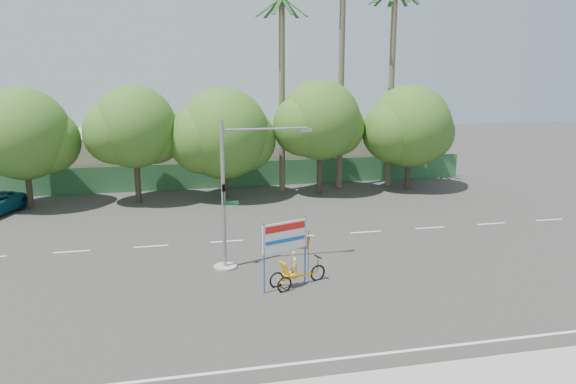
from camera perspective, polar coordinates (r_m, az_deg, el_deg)
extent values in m
plane|color=#33302D|center=(23.75, 0.77, -10.58)|extent=(120.00, 120.00, 0.00)
cube|color=#336B3D|center=(43.81, -5.62, 1.77)|extent=(38.00, 0.08, 2.00)
cube|color=#C0B398|center=(48.04, -18.25, 3.39)|extent=(12.00, 8.00, 4.00)
cube|color=#C0B398|center=(49.54, 2.98, 4.07)|extent=(14.00, 8.00, 3.60)
cylinder|color=#473828|center=(40.95, -24.86, 0.91)|extent=(0.40, 0.40, 3.52)
sphere|color=#295719|center=(40.47, -25.29, 5.34)|extent=(6.00, 6.00, 6.00)
sphere|color=#295719|center=(40.55, -23.26, 4.74)|extent=(4.32, 4.32, 4.32)
sphere|color=#295719|center=(40.59, -27.18, 4.71)|extent=(4.56, 4.56, 4.56)
cylinder|color=#473828|center=(39.97, -15.05, 1.57)|extent=(0.40, 0.40, 3.74)
sphere|color=#295719|center=(39.47, -15.34, 6.41)|extent=(5.60, 5.60, 5.60)
sphere|color=#295719|center=(39.79, -13.45, 5.70)|extent=(4.03, 4.03, 4.03)
sphere|color=#295719|center=(39.34, -17.17, 5.77)|extent=(4.26, 4.26, 4.26)
cylinder|color=#473828|center=(40.16, -6.46, 1.67)|extent=(0.40, 0.40, 3.30)
sphere|color=#295719|center=(39.68, -6.57, 5.92)|extent=(6.40, 6.40, 6.40)
sphere|color=#295719|center=(40.21, -4.54, 5.30)|extent=(4.61, 4.61, 4.61)
sphere|color=#295719|center=(39.36, -8.61, 5.36)|extent=(4.86, 4.86, 4.86)
cylinder|color=#473828|center=(41.39, 3.22, 2.47)|extent=(0.40, 0.40, 3.87)
sphere|color=#295719|center=(40.89, 3.29, 7.33)|extent=(5.80, 5.80, 5.80)
sphere|color=#295719|center=(41.61, 4.91, 6.55)|extent=(4.18, 4.18, 4.18)
sphere|color=#295719|center=(40.36, 1.58, 6.76)|extent=(4.41, 4.41, 4.41)
cylinder|color=#473828|center=(43.80, 12.08, 2.50)|extent=(0.40, 0.40, 3.43)
sphere|color=#295719|center=(43.36, 12.28, 6.55)|extent=(6.20, 6.20, 6.20)
sphere|color=#295719|center=(44.28, 13.74, 5.90)|extent=(4.46, 4.46, 4.46)
sphere|color=#295719|center=(42.61, 10.68, 6.09)|extent=(4.71, 4.71, 4.71)
cylinder|color=#70604C|center=(42.71, 5.43, 11.63)|extent=(0.44, 0.44, 17.00)
cylinder|color=#70604C|center=(44.12, 10.43, 10.22)|extent=(0.44, 0.44, 15.00)
cylinder|color=#70604C|center=(41.63, -0.61, 9.58)|extent=(0.44, 0.44, 14.00)
cube|color=#1C4C21|center=(41.93, 0.69, 18.28)|extent=(1.91, 0.28, 1.36)
cube|color=#1C4C21|center=(42.47, 0.19, 18.21)|extent=(1.65, 1.44, 1.36)
cube|color=#1C4C21|center=(42.67, -0.68, 18.19)|extent=(0.61, 1.93, 1.36)
cube|color=#1C4C21|center=(42.44, -1.53, 18.21)|extent=(1.20, 1.80, 1.36)
cube|color=#1C4C21|center=(41.88, -1.98, 18.28)|extent=(1.89, 0.92, 1.36)
cube|color=#1C4C21|center=(41.24, -1.81, 18.36)|extent=(1.89, 0.92, 1.36)
cube|color=#1C4C21|center=(40.84, -1.07, 18.42)|extent=(1.20, 1.80, 1.36)
cube|color=#1C4C21|center=(40.86, -0.12, 18.42)|extent=(0.61, 1.93, 1.36)
cube|color=#1C4C21|center=(41.30, 0.58, 18.36)|extent=(1.65, 1.44, 1.36)
cylinder|color=gray|center=(27.02, -6.40, -7.55)|extent=(1.10, 1.10, 0.10)
cylinder|color=gray|center=(26.01, -6.59, -0.41)|extent=(0.18, 0.18, 7.00)
cylinder|color=gray|center=(25.75, -2.31, 6.42)|extent=(4.00, 0.10, 0.10)
cube|color=gray|center=(26.16, 1.82, 6.31)|extent=(0.55, 0.20, 0.12)
imported|color=black|center=(25.77, -6.54, -0.31)|extent=(0.16, 0.20, 1.00)
cube|color=#14662D|center=(26.13, -5.80, -1.12)|extent=(0.70, 0.04, 0.18)
torus|color=black|center=(25.31, 3.04, -8.22)|extent=(0.76, 0.34, 0.78)
torus|color=black|center=(24.58, -1.16, -8.92)|extent=(0.71, 0.32, 0.72)
torus|color=black|center=(24.08, -0.36, -9.41)|extent=(0.71, 0.32, 0.72)
cube|color=#F3B015|center=(24.78, 1.18, -8.51)|extent=(1.85, 0.72, 0.07)
cube|color=#F3B015|center=(24.32, -0.77, -9.11)|extent=(0.30, 0.67, 0.06)
cube|color=#F3B015|center=(24.49, 0.27, -8.37)|extent=(0.70, 0.64, 0.07)
cube|color=#F3B015|center=(24.22, -0.35, -7.81)|extent=(0.41, 0.54, 0.62)
cylinder|color=black|center=(25.15, 3.05, -7.25)|extent=(0.04, 0.04, 0.63)
cube|color=black|center=(25.04, 3.06, -6.58)|extent=(0.22, 0.50, 0.05)
imported|color=#CCB284|center=(24.42, 0.62, -7.35)|extent=(0.43, 0.52, 1.24)
cylinder|color=blue|center=(23.51, -2.45, -6.78)|extent=(0.08, 0.08, 3.09)
cylinder|color=blue|center=(24.53, 1.75, -5.92)|extent=(0.08, 0.08, 3.09)
cube|color=white|center=(23.75, -0.31, -4.52)|extent=(2.07, 0.78, 1.26)
cube|color=red|center=(23.60, -0.26, -3.62)|extent=(1.84, 0.67, 0.30)
cube|color=blue|center=(23.77, -0.26, -4.94)|extent=(1.84, 0.67, 0.16)
cylinder|color=black|center=(24.74, 2.08, -6.60)|extent=(0.03, 0.03, 2.40)
cube|color=red|center=(24.29, 1.31, -5.12)|extent=(0.96, 0.36, 0.75)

